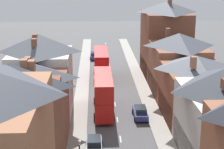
{
  "coord_description": "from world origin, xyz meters",
  "views": [
    {
      "loc": [
        -2.85,
        -16.38,
        19.21
      ],
      "look_at": [
        -0.17,
        42.15,
        2.87
      ],
      "focal_mm": 60.0,
      "sensor_mm": 36.0,
      "label": 1
    }
  ],
  "objects_px": {
    "double_decker_bus_lead": "(101,64)",
    "double_decker_bus_mid_street": "(103,93)",
    "car_parked_right_a": "(140,112)",
    "car_mid_black": "(94,56)",
    "car_parked_left_a": "(94,144)"
  },
  "relations": [
    {
      "from": "double_decker_bus_lead",
      "to": "double_decker_bus_mid_street",
      "type": "relative_size",
      "value": 1.0
    },
    {
      "from": "double_decker_bus_lead",
      "to": "double_decker_bus_mid_street",
      "type": "distance_m",
      "value": 16.25
    },
    {
      "from": "double_decker_bus_lead",
      "to": "car_parked_right_a",
      "type": "height_order",
      "value": "double_decker_bus_lead"
    },
    {
      "from": "car_parked_right_a",
      "to": "car_mid_black",
      "type": "relative_size",
      "value": 1.12
    },
    {
      "from": "double_decker_bus_lead",
      "to": "car_mid_black",
      "type": "relative_size",
      "value": 2.66
    },
    {
      "from": "car_parked_left_a",
      "to": "car_parked_right_a",
      "type": "distance_m",
      "value": 11.36
    },
    {
      "from": "car_parked_left_a",
      "to": "car_mid_black",
      "type": "xyz_separation_m",
      "value": [
        0.0,
        44.5,
        -0.04
      ]
    },
    {
      "from": "double_decker_bus_lead",
      "to": "car_mid_black",
      "type": "bearing_deg",
      "value": 94.51
    },
    {
      "from": "double_decker_bus_lead",
      "to": "car_parked_right_a",
      "type": "bearing_deg",
      "value": -75.23
    },
    {
      "from": "double_decker_bus_mid_street",
      "to": "car_parked_right_a",
      "type": "distance_m",
      "value": 5.81
    },
    {
      "from": "double_decker_bus_lead",
      "to": "car_parked_right_a",
      "type": "relative_size",
      "value": 2.38
    },
    {
      "from": "double_decker_bus_mid_street",
      "to": "car_parked_right_a",
      "type": "bearing_deg",
      "value": -25.72
    },
    {
      "from": "car_mid_black",
      "to": "car_parked_right_a",
      "type": "bearing_deg",
      "value": -79.95
    },
    {
      "from": "double_decker_bus_mid_street",
      "to": "car_mid_black",
      "type": "relative_size",
      "value": 2.66
    },
    {
      "from": "double_decker_bus_lead",
      "to": "car_parked_left_a",
      "type": "relative_size",
      "value": 2.46
    }
  ]
}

